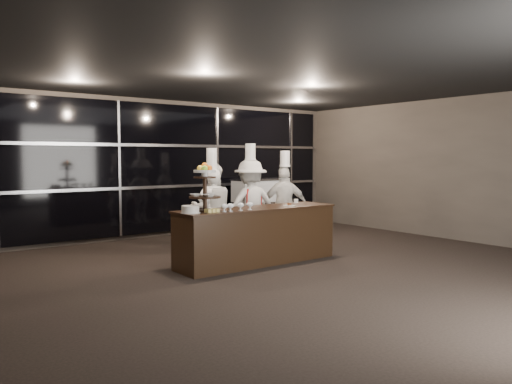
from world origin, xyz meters
TOP-DOWN VIEW (x-y plane):
  - room at (0.00, 0.00)m, footprint 10.00×10.00m
  - window_wall at (0.00, 4.94)m, footprint 8.60×0.10m
  - buffet_counter at (-0.24, 1.46)m, footprint 2.84×0.74m
  - display_stand at (-1.24, 1.46)m, footprint 0.48×0.48m
  - compotes at (-0.81, 1.24)m, footprint 0.59×0.11m
  - layer_cake at (-1.52, 1.41)m, footprint 0.30×0.30m
  - pastry_squares at (-1.22, 1.30)m, footprint 0.20×0.13m
  - small_plate at (0.37, 1.36)m, footprint 0.20×0.20m
  - chef_cup at (0.83, 1.71)m, footprint 0.08×0.08m
  - display_case at (2.03, 4.30)m, footprint 1.35×0.59m
  - chef_a at (-0.37, 2.65)m, footprint 0.62×0.47m
  - chef_b at (-0.31, 2.75)m, footprint 0.95×0.86m
  - chef_c at (0.38, 2.49)m, footprint 1.19×0.80m
  - chef_d at (1.13, 2.38)m, footprint 0.99×0.79m

SIDE VIEW (x-z plane):
  - buffet_counter at x=-0.24m, z-range 0.01..0.93m
  - display_case at x=2.03m, z-range 0.07..1.31m
  - chef_a at x=-0.37m, z-range -0.12..1.71m
  - chef_d at x=1.13m, z-range -0.13..1.74m
  - chef_b at x=-0.31m, z-range -0.14..1.78m
  - chef_c at x=0.38m, z-range -0.14..1.86m
  - small_plate at x=0.37m, z-range 0.91..0.96m
  - pastry_squares at x=-1.22m, z-range 0.92..0.97m
  - chef_cup at x=0.83m, z-range 0.92..0.99m
  - layer_cake at x=-1.52m, z-range 0.92..1.03m
  - compotes at x=-0.81m, z-range 0.94..1.06m
  - display_stand at x=-1.24m, z-range 0.97..1.71m
  - room at x=0.00m, z-range -3.50..6.50m
  - window_wall at x=0.00m, z-range 0.10..2.90m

